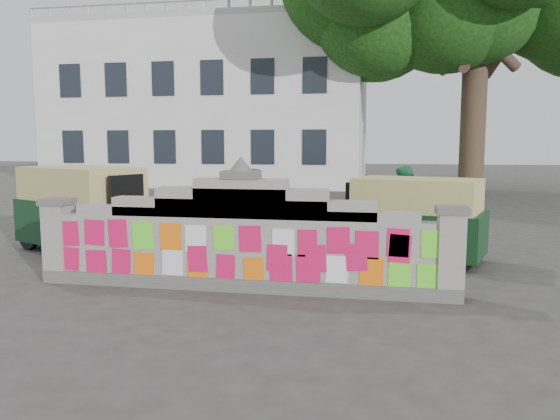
{
  "coord_description": "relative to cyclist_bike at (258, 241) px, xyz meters",
  "views": [
    {
      "loc": [
        2.05,
        -7.81,
        2.21
      ],
      "look_at": [
        0.4,
        1.0,
        1.1
      ],
      "focal_mm": 35.0,
      "sensor_mm": 36.0,
      "label": 1
    }
  ],
  "objects": [
    {
      "name": "rickshaw_right",
      "position": [
        2.77,
        0.96,
        0.36
      ],
      "size": [
        2.88,
        1.97,
        1.55
      ],
      "rotation": [
        0.0,
        0.0,
        2.83
      ],
      "color": "black",
      "rests_on": "ground"
    },
    {
      "name": "pedestrian",
      "position": [
        2.63,
        2.13,
        0.42
      ],
      "size": [
        0.79,
        0.94,
        1.73
      ],
      "primitive_type": "imported",
      "rotation": [
        0.0,
        0.0,
        -1.4
      ],
      "color": "#217944",
      "rests_on": "ground"
    },
    {
      "name": "rickshaw_left",
      "position": [
        -3.77,
        0.67,
        0.45
      ],
      "size": [
        3.18,
        2.41,
        1.72
      ],
      "rotation": [
        0.0,
        0.0,
        -0.42
      ],
      "color": "#10311A",
      "rests_on": "ground"
    },
    {
      "name": "parapet_wall",
      "position": [
        0.13,
        -1.64,
        0.31
      ],
      "size": [
        6.48,
        0.44,
        2.01
      ],
      "color": "#4C4C49",
      "rests_on": "ground"
    },
    {
      "name": "cyclist_bike",
      "position": [
        0.0,
        0.0,
        0.0
      ],
      "size": [
        1.78,
        1.16,
        0.88
      ],
      "primitive_type": "imported",
      "rotation": [
        0.0,
        0.0,
        1.19
      ],
      "color": "black",
      "rests_on": "ground"
    },
    {
      "name": "building",
      "position": [
        -6.87,
        20.35,
        3.57
      ],
      "size": [
        16.0,
        10.0,
        8.9
      ],
      "color": "silver",
      "rests_on": "ground"
    },
    {
      "name": "cyclist_rider",
      "position": [
        0.0,
        0.0,
        0.31
      ],
      "size": [
        0.53,
        0.64,
        1.5
      ],
      "primitive_type": "imported",
      "rotation": [
        0.0,
        0.0,
        1.19
      ],
      "color": "black",
      "rests_on": "ground"
    },
    {
      "name": "ground",
      "position": [
        0.13,
        -1.64,
        -0.44
      ],
      "size": [
        100.0,
        100.0,
        0.0
      ],
      "primitive_type": "plane",
      "color": "#383533",
      "rests_on": "ground"
    }
  ]
}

